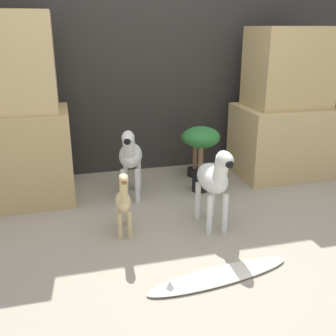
{
  "coord_description": "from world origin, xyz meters",
  "views": [
    {
      "loc": [
        -0.81,
        -2.15,
        1.39
      ],
      "look_at": [
        -0.07,
        0.66,
        0.35
      ],
      "focal_mm": 42.0,
      "sensor_mm": 36.0,
      "label": 1
    }
  ],
  "objects_px": {
    "zebra_right": "(214,178)",
    "zebra_left": "(130,155)",
    "giraffe_figurine": "(123,200)",
    "potted_palm_back": "(195,142)",
    "potted_palm_front": "(201,143)",
    "surfboard": "(218,276)"
  },
  "relations": [
    {
      "from": "giraffe_figurine",
      "to": "potted_palm_back",
      "type": "relative_size",
      "value": 1.08
    },
    {
      "from": "zebra_right",
      "to": "potted_palm_back",
      "type": "xyz_separation_m",
      "value": [
        0.21,
        1.05,
        -0.03
      ]
    },
    {
      "from": "giraffe_figurine",
      "to": "potted_palm_front",
      "type": "relative_size",
      "value": 0.87
    },
    {
      "from": "potted_palm_front",
      "to": "surfboard",
      "type": "xyz_separation_m",
      "value": [
        -0.33,
        -1.28,
        -0.43
      ]
    },
    {
      "from": "potted_palm_back",
      "to": "surfboard",
      "type": "height_order",
      "value": "potted_palm_back"
    },
    {
      "from": "giraffe_figurine",
      "to": "zebra_right",
      "type": "bearing_deg",
      "value": -5.77
    },
    {
      "from": "zebra_left",
      "to": "potted_palm_front",
      "type": "bearing_deg",
      "value": -0.88
    },
    {
      "from": "zebra_right",
      "to": "potted_palm_front",
      "type": "distance_m",
      "value": 0.69
    },
    {
      "from": "zebra_right",
      "to": "giraffe_figurine",
      "type": "height_order",
      "value": "zebra_right"
    },
    {
      "from": "zebra_right",
      "to": "zebra_left",
      "type": "height_order",
      "value": "same"
    },
    {
      "from": "potted_palm_front",
      "to": "potted_palm_back",
      "type": "height_order",
      "value": "potted_palm_front"
    },
    {
      "from": "zebra_right",
      "to": "potted_palm_front",
      "type": "relative_size",
      "value": 1.08
    },
    {
      "from": "giraffe_figurine",
      "to": "potted_palm_back",
      "type": "xyz_separation_m",
      "value": [
        0.85,
        0.98,
        0.09
      ]
    },
    {
      "from": "potted_palm_front",
      "to": "zebra_right",
      "type": "bearing_deg",
      "value": -101.52
    },
    {
      "from": "zebra_right",
      "to": "potted_palm_back",
      "type": "bearing_deg",
      "value": 78.63
    },
    {
      "from": "zebra_left",
      "to": "giraffe_figurine",
      "type": "bearing_deg",
      "value": -104.25
    },
    {
      "from": "zebra_left",
      "to": "potted_palm_back",
      "type": "height_order",
      "value": "zebra_left"
    },
    {
      "from": "potted_palm_front",
      "to": "surfboard",
      "type": "distance_m",
      "value": 1.39
    },
    {
      "from": "zebra_right",
      "to": "potted_palm_front",
      "type": "bearing_deg",
      "value": 78.48
    },
    {
      "from": "zebra_left",
      "to": "zebra_right",
      "type": "bearing_deg",
      "value": -54.56
    },
    {
      "from": "surfboard",
      "to": "potted_palm_back",
      "type": "bearing_deg",
      "value": 76.38
    },
    {
      "from": "zebra_right",
      "to": "zebra_left",
      "type": "bearing_deg",
      "value": 125.44
    }
  ]
}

